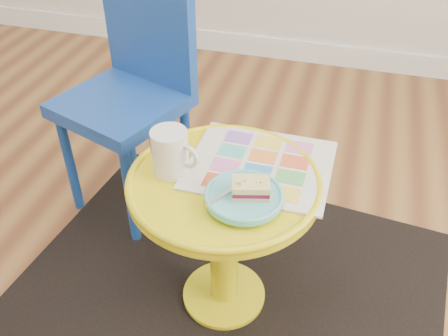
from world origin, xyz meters
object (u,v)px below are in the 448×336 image
(chair, at_px, (133,83))
(mug, at_px, (171,151))
(newspaper, at_px, (260,165))
(side_table, at_px, (224,218))
(plate, at_px, (244,197))

(chair, distance_m, mug, 0.51)
(chair, bearing_deg, newspaper, -12.82)
(side_table, xyz_separation_m, plate, (0.07, -0.07, 0.15))
(side_table, bearing_deg, mug, -179.27)
(mug, bearing_deg, chair, 139.77)
(newspaper, bearing_deg, mug, -157.74)
(side_table, xyz_separation_m, newspaper, (0.08, 0.08, 0.14))
(chair, height_order, newspaper, chair)
(chair, distance_m, newspaper, 0.61)
(newspaper, distance_m, mug, 0.24)
(side_table, height_order, plate, plate)
(mug, relative_size, plate, 0.70)
(mug, height_order, plate, mug)
(chair, xyz_separation_m, newspaper, (0.51, -0.32, -0.00))
(newspaper, height_order, mug, mug)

